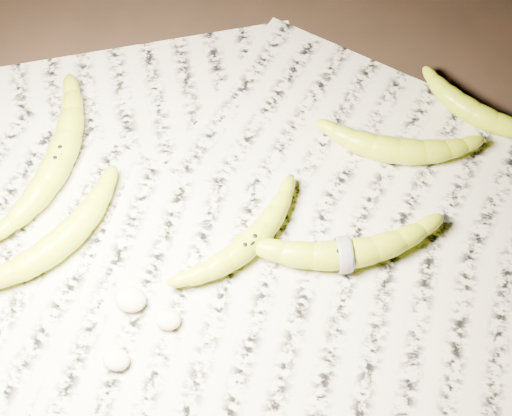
% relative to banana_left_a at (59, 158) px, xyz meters
% --- Properties ---
extents(ground, '(3.00, 3.00, 0.00)m').
position_rel_banana_left_a_xyz_m(ground, '(0.27, -0.08, -0.03)').
color(ground, black).
rests_on(ground, ground).
extents(newspaper_patch, '(0.90, 0.70, 0.01)m').
position_rel_banana_left_a_xyz_m(newspaper_patch, '(0.23, -0.07, -0.02)').
color(newspaper_patch, beige).
rests_on(newspaper_patch, ground).
extents(banana_left_a, '(0.08, 0.24, 0.04)m').
position_rel_banana_left_a_xyz_m(banana_left_a, '(0.00, 0.00, 0.00)').
color(banana_left_a, '#BDC718').
rests_on(banana_left_a, newspaper_patch).
extents(banana_left_b, '(0.16, 0.21, 0.04)m').
position_rel_banana_left_a_xyz_m(banana_left_b, '(0.04, -0.12, -0.00)').
color(banana_left_b, '#BDC718').
rests_on(banana_left_b, newspaper_patch).
extents(banana_center, '(0.15, 0.19, 0.03)m').
position_rel_banana_left_a_xyz_m(banana_center, '(0.28, -0.07, -0.00)').
color(banana_center, '#BDC718').
rests_on(banana_center, newspaper_patch).
extents(banana_taped, '(0.24, 0.13, 0.04)m').
position_rel_banana_left_a_xyz_m(banana_taped, '(0.40, -0.06, -0.00)').
color(banana_taped, '#BDC718').
rests_on(banana_taped, newspaper_patch).
extents(banana_upper_a, '(0.20, 0.07, 0.04)m').
position_rel_banana_left_a_xyz_m(banana_upper_a, '(0.46, 0.11, -0.00)').
color(banana_upper_a, '#BDC718').
rests_on(banana_upper_a, newspaper_patch).
extents(banana_upper_b, '(0.18, 0.12, 0.03)m').
position_rel_banana_left_a_xyz_m(banana_upper_b, '(0.56, 0.19, -0.00)').
color(banana_upper_b, '#BDC718').
rests_on(banana_upper_b, newspaper_patch).
extents(measuring_tape, '(0.02, 0.05, 0.05)m').
position_rel_banana_left_a_xyz_m(measuring_tape, '(0.40, -0.06, -0.00)').
color(measuring_tape, white).
rests_on(measuring_tape, newspaper_patch).
extents(flesh_chunk_a, '(0.04, 0.03, 0.02)m').
position_rel_banana_left_a_xyz_m(flesh_chunk_a, '(0.15, -0.17, -0.01)').
color(flesh_chunk_a, beige).
rests_on(flesh_chunk_a, newspaper_patch).
extents(flesh_chunk_b, '(0.03, 0.03, 0.02)m').
position_rel_banana_left_a_xyz_m(flesh_chunk_b, '(0.15, -0.25, -0.01)').
color(flesh_chunk_b, beige).
rests_on(flesh_chunk_b, newspaper_patch).
extents(flesh_chunk_c, '(0.03, 0.03, 0.02)m').
position_rel_banana_left_a_xyz_m(flesh_chunk_c, '(0.20, -0.19, -0.01)').
color(flesh_chunk_c, beige).
rests_on(flesh_chunk_c, newspaper_patch).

